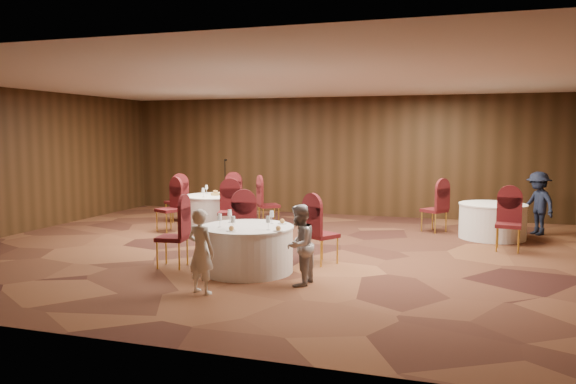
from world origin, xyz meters
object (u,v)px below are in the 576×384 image
(mic_stand, at_px, (225,199))
(woman_b, at_px, (299,245))
(table_right, at_px, (492,221))
(woman_a, at_px, (201,251))
(table_left, at_px, (216,210))
(table_main, at_px, (247,248))
(man_c, at_px, (538,203))

(mic_stand, height_order, woman_b, mic_stand)
(mic_stand, bearing_deg, woman_b, -57.27)
(table_right, xyz_separation_m, woman_a, (-4.01, -5.62, 0.22))
(table_left, xyz_separation_m, woman_b, (3.43, -4.44, 0.22))
(table_left, relative_size, table_right, 1.08)
(mic_stand, xyz_separation_m, woman_a, (2.75, -6.93, 0.16))
(table_right, distance_m, woman_b, 5.57)
(table_left, height_order, mic_stand, mic_stand)
(table_left, bearing_deg, woman_a, -66.79)
(table_main, bearing_deg, table_left, 121.48)
(man_c, bearing_deg, table_left, -116.53)
(table_right, distance_m, woman_a, 6.91)
(table_main, distance_m, mic_stand, 6.28)
(woman_a, xyz_separation_m, woman_b, (1.17, 0.84, 0.00))
(table_right, relative_size, man_c, 1.00)
(woman_b, height_order, man_c, man_c)
(table_main, height_order, table_left, same)
(mic_stand, height_order, woman_a, mic_stand)
(table_main, bearing_deg, table_right, 47.75)
(man_c, bearing_deg, table_right, -86.86)
(mic_stand, height_order, man_c, mic_stand)
(woman_a, height_order, man_c, man_c)
(table_main, relative_size, woman_a, 1.26)
(table_left, relative_size, man_c, 1.08)
(table_main, relative_size, woman_b, 1.26)
(table_left, relative_size, woman_b, 1.25)
(woman_b, bearing_deg, woman_a, -49.16)
(woman_a, bearing_deg, table_left, -51.63)
(table_main, height_order, table_right, same)
(table_right, xyz_separation_m, man_c, (0.96, 0.76, 0.32))
(table_right, distance_m, man_c, 1.26)
(table_right, height_order, mic_stand, mic_stand)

